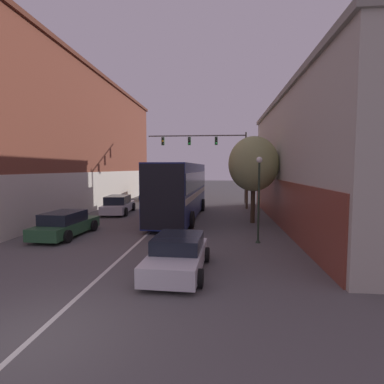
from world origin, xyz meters
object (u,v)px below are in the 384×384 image
Objects in this scene: street_lamp at (259,197)px; bus at (180,188)px; traffic_signal_gantry at (213,150)px; street_tree_near at (253,164)px; parked_car_left_near at (150,194)px; street_tree_far at (247,163)px; parked_car_left_far at (118,205)px; hatchback_foreground at (178,255)px; parked_car_left_mid at (65,224)px.

bus is at bearing 124.35° from street_lamp.
traffic_signal_gantry is 11.15m from street_tree_near.
street_tree_far is (10.11, -6.39, 3.28)m from parked_car_left_near.
parked_car_left_far is 12.89m from street_lamp.
street_lamp is (9.61, -18.42, 1.52)m from parked_car_left_near.
parked_car_left_near is at bearing 117.54° from street_lamp.
traffic_signal_gantry is (0.70, 20.17, 4.71)m from hatchback_foreground.
parked_car_left_mid is 0.92× the size of parked_car_left_far.
parked_car_left_mid is (-5.16, -6.27, -1.52)m from bus.
hatchback_foreground is at bearing -123.44° from parked_car_left_mid.
bus reaches higher than parked_car_left_far.
bus is 2.62× the size of parked_car_left_mid.
street_tree_near is at bearing -105.02° from bus.
street_tree_far reaches higher than bus.
parked_car_left_far is (0.06, 7.90, 0.05)m from parked_car_left_mid.
parked_car_left_mid is (-6.52, 4.72, 0.04)m from hatchback_foreground.
street_tree_far reaches higher than street_lamp.
bus is at bearing -102.67° from traffic_signal_gantry.
street_lamp is (9.75, -0.45, 1.57)m from parked_car_left_mid.
parked_car_left_far is at bearing 162.59° from street_tree_near.
hatchback_foreground is 20.72m from traffic_signal_gantry.
street_tree_near is (0.30, 5.23, 1.59)m from street_lamp.
traffic_signal_gantry reaches higher than hatchback_foreground.
street_tree_near reaches higher than street_lamp.
parked_car_left_far is at bearing 171.92° from parked_car_left_near.
parked_car_left_near is 17.97m from parked_car_left_mid.
bus reaches higher than parked_car_left_mid.
hatchback_foreground is (1.37, -10.98, -1.56)m from bus.
street_tree_far is (0.50, 12.03, 1.75)m from street_lamp.
bus is at bearing 163.00° from street_tree_near.
hatchback_foreground is at bearing -171.88° from parked_car_left_near.
hatchback_foreground is at bearing -127.13° from street_lamp.
parked_car_left_far reaches higher than parked_car_left_mid.
street_tree_far reaches higher than parked_car_left_far.
street_lamp is at bearing -93.26° from street_tree_near.
parked_car_left_near is at bearing 126.88° from street_tree_near.
bus is 2.41× the size of parked_car_left_far.
street_tree_far reaches higher than parked_car_left_mid.
street_lamp is (9.69, -8.36, 1.52)m from parked_car_left_far.
bus is at bearing 9.23° from hatchback_foreground.
hatchback_foreground is at bearing -170.93° from bus.
parked_car_left_near is 0.41× the size of traffic_signal_gantry.
traffic_signal_gantry is 1.78× the size of street_tree_near.
bus is 12.82m from parked_car_left_near.
parked_car_left_mid is 11.56m from street_tree_near.
parked_car_left_far is at bearing 74.18° from bus.
street_tree_far is at bearing -129.90° from parked_car_left_near.
street_tree_far is (5.10, 5.31, 1.80)m from bus.
bus is 2.87× the size of parked_car_left_near.
bus is 8.14m from street_lamp.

